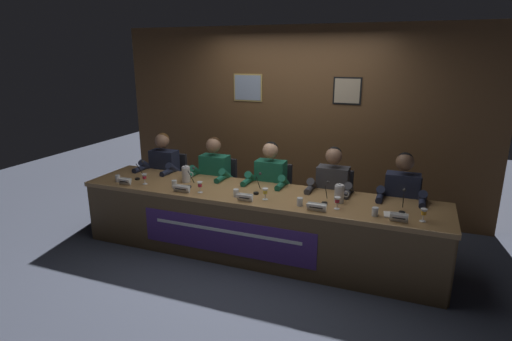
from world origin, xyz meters
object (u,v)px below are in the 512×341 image
juice_glass_far_left (144,177)px  nameplate_far_right (399,218)px  water_cup_right (300,202)px  microphone_right (326,196)px  chair_left (220,193)px  microphone_far_right (403,205)px  panelist_left (212,178)px  nameplate_center (245,198)px  microphone_far_left (139,173)px  chair_right (333,209)px  nameplate_right (316,207)px  microphone_center (257,187)px  panelist_far_right (401,200)px  panelist_far_left (161,172)px  conference_table (252,214)px  microphone_left (190,180)px  chair_far_right (400,217)px  document_stack_far_right (395,215)px  nameplate_far_left (125,181)px  juice_glass_right (337,201)px  chair_center (274,201)px  juice_glass_far_right (424,213)px  water_pitcher_left_side (186,174)px  water_pitcher_right_side (339,194)px  water_cup_far_right (375,212)px  panelist_center (268,184)px  water_cup_far_left (118,179)px  chair_far_left (171,187)px  water_cup_center (236,193)px  panelist_right (331,192)px  juice_glass_left (200,185)px  nameplate_left (181,189)px

juice_glass_far_left → nameplate_far_right: bearing=-1.9°
water_cup_right → microphone_right: microphone_right is taller
chair_left → microphone_far_right: (2.31, -0.65, 0.38)m
panelist_left → microphone_far_right: bearing=-11.0°
nameplate_center → microphone_far_left: bearing=170.2°
chair_right → nameplate_right: (0.00, -0.93, 0.35)m
microphone_center → panelist_far_right: size_ratio=0.18×
microphone_center → panelist_far_left: bearing=164.3°
conference_table → panelist_far_right: size_ratio=3.37×
microphone_left → chair_far_right: (2.30, 0.70, -0.38)m
chair_right → document_stack_far_right: (0.73, -0.78, 0.31)m
nameplate_far_left → nameplate_far_right: (3.07, 0.01, 0.00)m
chair_right → panelist_far_right: bearing=-14.6°
juice_glass_right → water_cup_right: (-0.37, -0.05, -0.05)m
chair_center → conference_table: bearing=-90.3°
conference_table → nameplate_right: (0.77, -0.20, 0.26)m
juice_glass_far_right → water_pitcher_left_side: bearing=174.3°
chair_far_right → juice_glass_far_right: (0.22, -0.82, 0.39)m
conference_table → panelist_far_left: 1.62m
chair_right → juice_glass_far_right: 1.34m
nameplate_far_left → microphone_far_right: size_ratio=0.73×
juice_glass_far_left → water_pitcher_right_side: 2.27m
nameplate_far_left → water_cup_far_right: size_ratio=1.86×
juice_glass_right → water_cup_far_right: juice_glass_right is taller
panelist_center → water_cup_far_right: 1.47m
conference_table → panelist_center: 0.56m
water_cup_far_left → nameplate_far_right: water_cup_far_left is taller
chair_far_left → microphone_far_right: 3.16m
chair_center → juice_glass_far_right: (1.74, -0.82, 0.39)m
water_cup_center → chair_far_right: bearing=26.5°
panelist_right → panelist_far_right: 0.76m
microphone_left → chair_right: microphone_left is taller
water_cup_center → panelist_right: bearing=35.0°
microphone_right → panelist_far_left: bearing=168.6°
microphone_far_right → water_pitcher_left_side: microphone_far_right is taller
water_cup_far_right → microphone_far_right: 0.31m
juice_glass_left → microphone_center: bearing=19.8°
water_cup_center → panelist_right: 1.11m
water_cup_far_left → juice_glass_left: (1.12, 0.01, 0.05)m
chair_right → water_cup_right: 0.93m
nameplate_right → nameplate_far_right: 0.77m
microphone_left → nameplate_right: microphone_left is taller
panelist_far_left → microphone_far_right: size_ratio=5.63×
juice_glass_left → panelist_right: bearing=26.0°
chair_left → microphone_far_right: size_ratio=4.12×
chair_far_left → water_pitcher_left_side: (0.60, -0.56, 0.40)m
nameplate_right → chair_far_left: bearing=157.9°
nameplate_left → juice_glass_left: juice_glass_left is taller
conference_table → panelist_left: size_ratio=3.37×
nameplate_far_right → microphone_far_right: 0.27m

